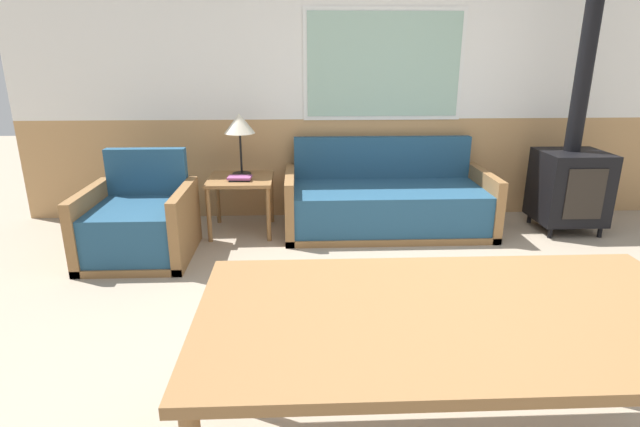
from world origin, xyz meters
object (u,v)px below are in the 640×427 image
object	(u,v)px
armchair	(140,226)
wood_stove	(572,168)
couch	(387,204)
dining_table	(456,326)
side_table	(241,186)
table_lamp	(240,126)

from	to	relation	value
armchair	wood_stove	size ratio (longest dim) A/B	0.34
couch	wood_stove	distance (m)	1.73
armchair	dining_table	bearing A→B (deg)	-68.36
armchair	side_table	bearing A→B (deg)	19.27
couch	armchair	world-z (taller)	armchair
dining_table	side_table	bearing A→B (deg)	110.81
couch	table_lamp	bearing A→B (deg)	175.61
armchair	wood_stove	xyz separation A→B (m)	(3.83, 0.49, 0.34)
armchair	table_lamp	world-z (taller)	table_lamp
table_lamp	dining_table	distance (m)	3.22
couch	dining_table	distance (m)	2.95
armchair	table_lamp	xyz separation A→B (m)	(0.78, 0.67, 0.72)
table_lamp	wood_stove	size ratio (longest dim) A/B	0.23
armchair	side_table	distance (m)	0.98
armchair	dining_table	size ratio (longest dim) A/B	0.45
couch	armchair	bearing A→B (deg)	-165.10
couch	dining_table	world-z (taller)	couch
side_table	dining_table	xyz separation A→B (m)	(1.11, -2.91, 0.23)
couch	side_table	distance (m)	1.38
dining_table	wood_stove	xyz separation A→B (m)	(1.96, 2.83, -0.07)
table_lamp	dining_table	size ratio (longest dim) A/B	0.31
armchair	table_lamp	bearing A→B (deg)	23.78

